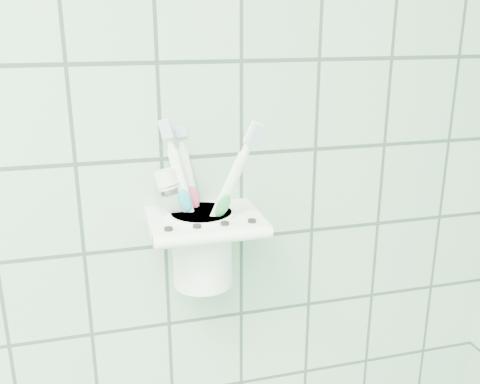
% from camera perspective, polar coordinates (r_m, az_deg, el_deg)
% --- Properties ---
extents(holder_bracket, '(0.13, 0.11, 0.04)m').
position_cam_1_polar(holder_bracket, '(0.64, -3.78, -3.24)').
color(holder_bracket, white).
rests_on(holder_bracket, wall_back).
extents(cup, '(0.08, 0.08, 0.09)m').
position_cam_1_polar(cup, '(0.66, -4.07, -5.64)').
color(cup, white).
rests_on(cup, holder_bracket).
extents(toothbrush_pink, '(0.05, 0.05, 0.20)m').
position_cam_1_polar(toothbrush_pink, '(0.62, -3.70, -1.10)').
color(toothbrush_pink, white).
rests_on(toothbrush_pink, cup).
extents(toothbrush_blue, '(0.03, 0.06, 0.20)m').
position_cam_1_polar(toothbrush_blue, '(0.63, -3.48, -1.02)').
color(toothbrush_blue, white).
rests_on(toothbrush_blue, cup).
extents(toothbrush_orange, '(0.08, 0.04, 0.21)m').
position_cam_1_polar(toothbrush_orange, '(0.63, -5.93, -0.38)').
color(toothbrush_orange, white).
rests_on(toothbrush_orange, cup).
extents(toothpaste_tube, '(0.06, 0.03, 0.15)m').
position_cam_1_polar(toothpaste_tube, '(0.64, -5.20, -2.58)').
color(toothpaste_tube, silver).
rests_on(toothpaste_tube, cup).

